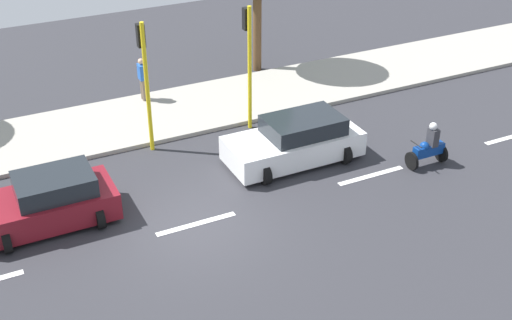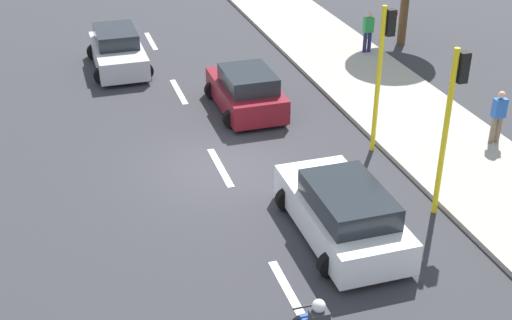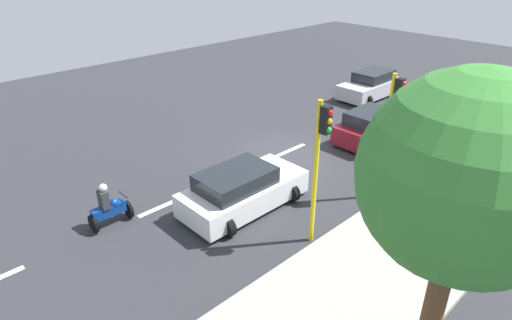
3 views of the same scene
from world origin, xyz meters
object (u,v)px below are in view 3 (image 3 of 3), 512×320
at_px(motorcycle, 109,208).
at_px(street_tree_south, 466,180).
at_px(traffic_light_corner, 391,121).
at_px(car_silver, 370,85).
at_px(pedestrian_near_signal, 478,225).
at_px(traffic_light_midblock, 319,155).
at_px(car_white, 242,190).
at_px(car_maroon, 372,127).

height_order(motorcycle, street_tree_south, street_tree_south).
bearing_deg(street_tree_south, traffic_light_corner, 126.34).
xyz_separation_m(car_silver, pedestrian_near_signal, (10.18, -10.29, 0.35)).
bearing_deg(traffic_light_midblock, motorcycle, -141.38).
height_order(motorcycle, pedestrian_near_signal, pedestrian_near_signal).
distance_m(car_silver, pedestrian_near_signal, 14.48).
relative_size(car_silver, traffic_light_midblock, 0.92).
distance_m(car_white, motorcycle, 4.32).
height_order(car_maroon, traffic_light_midblock, traffic_light_midblock).
bearing_deg(motorcycle, car_silver, 95.13).
bearing_deg(pedestrian_near_signal, motorcycle, -141.66).
distance_m(car_maroon, street_tree_south, 13.54).
relative_size(car_maroon, pedestrian_near_signal, 2.26).
bearing_deg(pedestrian_near_signal, traffic_light_corner, 165.77).
height_order(car_maroon, street_tree_south, street_tree_south).
distance_m(traffic_light_midblock, street_tree_south, 5.77).
bearing_deg(traffic_light_midblock, car_white, -173.76).
height_order(car_white, pedestrian_near_signal, pedestrian_near_signal).
bearing_deg(traffic_light_corner, pedestrian_near_signal, -14.23).
bearing_deg(pedestrian_near_signal, car_silver, 134.69).
distance_m(car_white, car_silver, 13.90).
xyz_separation_m(car_maroon, traffic_light_midblock, (2.95, -7.67, 2.22)).
relative_size(car_white, car_maroon, 1.17).
distance_m(car_white, traffic_light_corner, 5.42).
distance_m(car_silver, motorcycle, 17.19).
xyz_separation_m(traffic_light_midblock, street_tree_south, (4.66, -2.64, 2.15)).
xyz_separation_m(car_maroon, motorcycle, (-2.11, -11.71, -0.07)).
height_order(car_silver, traffic_light_corner, traffic_light_corner).
bearing_deg(car_maroon, traffic_light_midblock, -68.96).
xyz_separation_m(car_maroon, street_tree_south, (7.61, -10.31, 4.37)).
bearing_deg(car_maroon, street_tree_south, -53.54).
distance_m(car_white, car_maroon, 7.98).
relative_size(car_silver, motorcycle, 2.72).
distance_m(motorcycle, pedestrian_near_signal, 11.03).
xyz_separation_m(traffic_light_corner, traffic_light_midblock, (0.00, -3.70, 0.00)).
height_order(traffic_light_midblock, street_tree_south, street_tree_south).
bearing_deg(motorcycle, traffic_light_corner, 56.84).
xyz_separation_m(car_white, traffic_light_midblock, (2.88, 0.31, 2.22)).
distance_m(car_maroon, traffic_light_midblock, 8.51).
bearing_deg(motorcycle, street_tree_south, 8.22).
relative_size(motorcycle, traffic_light_midblock, 0.34).
distance_m(car_silver, traffic_light_midblock, 14.82).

